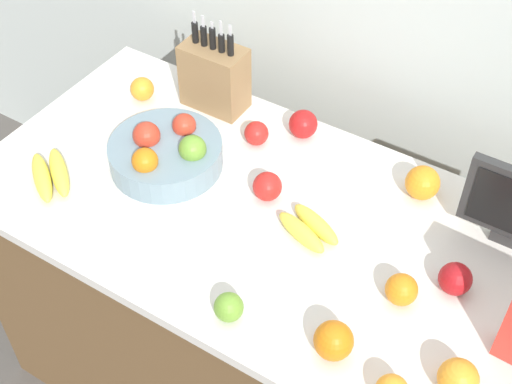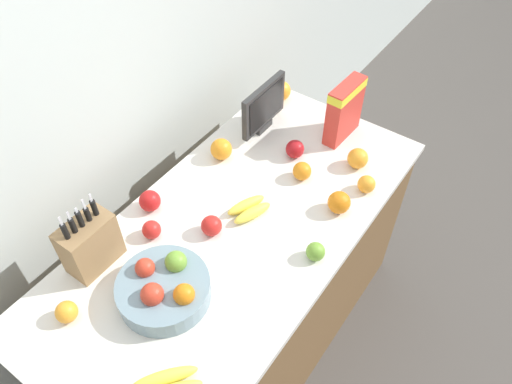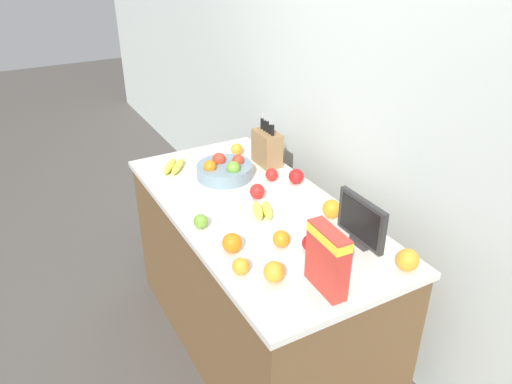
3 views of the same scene
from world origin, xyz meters
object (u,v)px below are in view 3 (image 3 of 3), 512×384
at_px(orange_near_bowl, 332,209).
at_px(orange_front_left, 241,266).
at_px(orange_front_right, 274,272).
at_px(orange_mid_right, 281,239).
at_px(apple_leftmost, 257,191).
at_px(apple_middle, 311,243).
at_px(apple_rightmost, 272,174).
at_px(orange_back_center, 232,243).
at_px(knife_block, 267,148).
at_px(banana_bunch_left, 174,166).
at_px(fruit_bowl, 225,170).
at_px(orange_front_center, 408,260).
at_px(small_monitor, 361,221).
at_px(orange_by_cereal, 237,149).
at_px(banana_bunch_right, 263,210).
at_px(cereal_box, 327,257).
at_px(apple_front, 296,176).
at_px(apple_by_knife_block, 201,221).

xyz_separation_m(orange_near_bowl, orange_front_left, (0.17, -0.56, -0.01)).
xyz_separation_m(orange_front_right, orange_mid_right, (-0.18, 0.14, -0.00)).
height_order(apple_leftmost, apple_middle, apple_middle).
height_order(apple_leftmost, apple_rightmost, apple_leftmost).
relative_size(apple_middle, orange_back_center, 0.90).
distance_m(knife_block, orange_back_center, 0.87).
distance_m(apple_leftmost, orange_mid_right, 0.43).
distance_m(banana_bunch_left, apple_rightmost, 0.55).
xyz_separation_m(knife_block, fruit_bowl, (0.04, -0.28, -0.06)).
bearing_deg(orange_front_center, banana_bunch_left, -159.71).
xyz_separation_m(apple_leftmost, apple_rightmost, (-0.13, 0.16, -0.00)).
bearing_deg(apple_leftmost, orange_near_bowl, 33.03).
distance_m(knife_block, orange_near_bowl, 0.65).
distance_m(small_monitor, apple_rightmost, 0.71).
height_order(fruit_bowl, orange_front_center, fruit_bowl).
relative_size(banana_bunch_left, apple_middle, 2.64).
bearing_deg(orange_front_left, orange_near_bowl, 107.14).
xyz_separation_m(small_monitor, orange_mid_right, (-0.15, -0.29, -0.08)).
relative_size(orange_near_bowl, orange_by_cereal, 1.27).
bearing_deg(orange_by_cereal, knife_block, 24.93).
bearing_deg(knife_block, banana_bunch_left, -110.31).
relative_size(fruit_bowl, banana_bunch_right, 1.67).
bearing_deg(cereal_box, orange_near_bowl, 143.56).
relative_size(small_monitor, cereal_box, 1.07).
height_order(fruit_bowl, orange_mid_right, fruit_bowl).
bearing_deg(banana_bunch_left, apple_leftmost, 26.11).
relative_size(banana_bunch_right, orange_mid_right, 2.45).
distance_m(apple_front, orange_by_cereal, 0.49).
xyz_separation_m(apple_by_knife_block, apple_middle, (0.38, 0.33, 0.00)).
bearing_deg(orange_back_center, banana_bunch_right, 127.86).
distance_m(fruit_bowl, apple_leftmost, 0.29).
bearing_deg(apple_by_knife_block, orange_by_cereal, 141.63).
xyz_separation_m(fruit_bowl, orange_front_right, (0.88, -0.22, -0.00)).
xyz_separation_m(knife_block, banana_bunch_left, (-0.18, -0.49, -0.08)).
bearing_deg(apple_rightmost, apple_front, 45.77).
bearing_deg(small_monitor, orange_near_bowl, 171.14).
distance_m(fruit_bowl, banana_bunch_left, 0.30).
bearing_deg(orange_near_bowl, orange_back_center, -87.26).
distance_m(orange_by_cereal, orange_back_center, 0.98).
distance_m(cereal_box, orange_front_center, 0.36).
bearing_deg(apple_by_knife_block, apple_rightmost, 116.09).
distance_m(knife_block, orange_front_center, 1.11).
height_order(fruit_bowl, apple_middle, fruit_bowl).
bearing_deg(orange_mid_right, orange_near_bowl, 105.24).
xyz_separation_m(banana_bunch_right, apple_leftmost, (-0.15, 0.05, 0.02)).
xyz_separation_m(small_monitor, orange_by_cereal, (-1.09, -0.02, -0.08)).
height_order(apple_middle, orange_mid_right, apple_middle).
relative_size(small_monitor, orange_front_right, 3.31).
height_order(cereal_box, apple_rightmost, cereal_box).
relative_size(apple_middle, orange_mid_right, 1.04).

